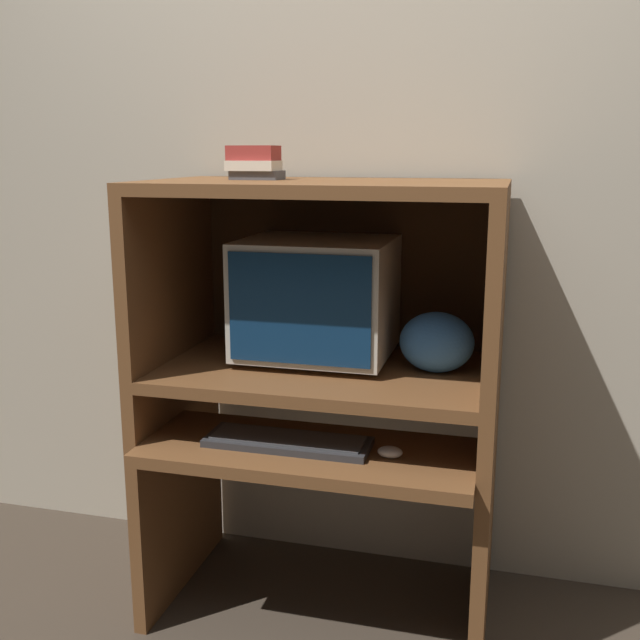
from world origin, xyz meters
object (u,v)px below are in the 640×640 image
mouse (390,452)px  snack_bag (437,342)px  keyboard (288,441)px  book_stack (255,163)px  crt_monitor (317,298)px

mouse → snack_bag: 0.36m
keyboard → book_stack: (-0.16, 0.22, 0.78)m
crt_monitor → snack_bag: 0.39m
snack_bag → crt_monitor: bearing=172.7°
crt_monitor → book_stack: 0.45m
crt_monitor → snack_bag: (0.38, -0.05, -0.10)m
mouse → book_stack: size_ratio=0.44×
book_stack → crt_monitor: bearing=12.0°
crt_monitor → book_stack: book_stack is taller
mouse → snack_bag: size_ratio=0.32×
crt_monitor → keyboard: crt_monitor is taller
snack_bag → keyboard: bearing=-151.9°
mouse → snack_bag: bearing=66.6°
crt_monitor → snack_bag: bearing=-7.3°
crt_monitor → mouse: 0.54m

